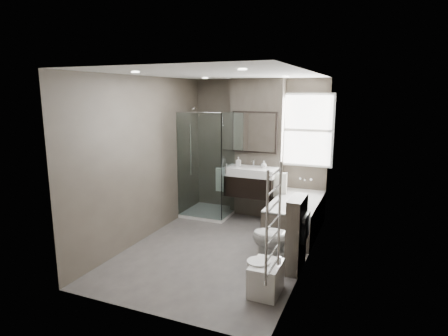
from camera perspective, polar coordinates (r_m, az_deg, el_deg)
The scene contains 15 objects.
room at distance 5.49m, azimuth -0.62°, elevation 0.47°, with size 2.70×3.90×2.70m.
vanity_pier at distance 7.13m, azimuth 5.03°, elevation 2.96°, with size 1.00×0.25×2.60m, color #4D463D.
vanity at distance 6.91m, azimuth 4.07°, elevation -2.02°, with size 0.95×0.47×0.66m.
mirror_cabinet at distance 6.93m, azimuth 4.67°, elevation 5.48°, with size 0.86×0.08×0.76m.
towel_left at distance 7.09m, azimuth -0.28°, elevation -1.82°, with size 0.24×0.06×0.44m, color white.
towel_right at distance 6.74m, azimuth 8.53°, elevation -2.64°, with size 0.24×0.06×0.44m, color white.
shower_enclosure at distance 7.17m, azimuth -1.87°, elevation -3.56°, with size 0.90×0.90×2.00m.
bathtub at distance 6.49m, azimuth 10.90°, elevation -6.99°, with size 0.75×1.60×0.57m.
window at distance 6.96m, azimuth 12.44°, elevation 5.65°, with size 0.98×0.06×1.33m.
toilet at distance 5.26m, azimuth 8.41°, elevation -10.55°, with size 0.43×0.76×0.77m, color white.
cistern_box at distance 5.13m, azimuth 10.95°, elevation -9.84°, with size 0.19×0.55×1.00m.
bidet at distance 4.63m, azimuth 6.35°, elevation -16.24°, with size 0.40×0.47×0.49m.
towel_radiator at distance 3.67m, azimuth 7.54°, elevation -8.11°, with size 0.03×0.49×1.10m.
soap_bottle_a at distance 6.94m, azimuth 2.22°, elevation 0.98°, with size 0.08×0.08×0.17m, color white.
soap_bottle_b at distance 6.81m, azimuth 6.09°, elevation 0.56°, with size 0.10×0.10×0.13m, color white.
Camera 1 is at (2.13, -4.95, 2.34)m, focal length 30.00 mm.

